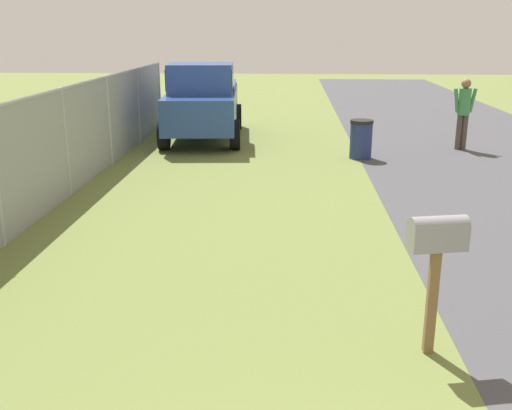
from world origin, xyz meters
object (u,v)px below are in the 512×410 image
pickup_truck (203,100)px  pedestrian (464,109)px  trash_bin (361,139)px  mailbox (437,244)px

pickup_truck → pedestrian: size_ratio=2.78×
trash_bin → mailbox: bearing=178.0°
mailbox → pickup_truck: bearing=7.1°
mailbox → trash_bin: 8.89m
trash_bin → pickup_truck: bearing=61.0°
pickup_truck → pedestrian: 6.82m
mailbox → pedestrian: 10.53m
pedestrian → trash_bin: bearing=-67.2°
mailbox → trash_bin: size_ratio=1.50×
trash_bin → pedestrian: bearing=-65.1°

